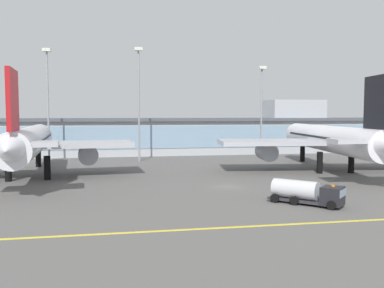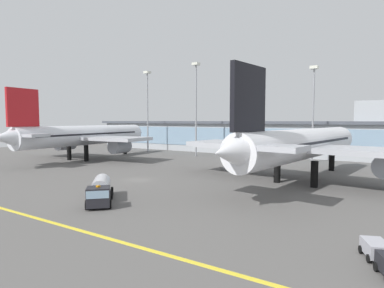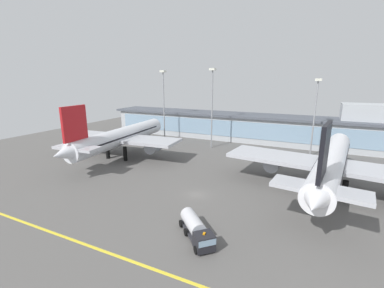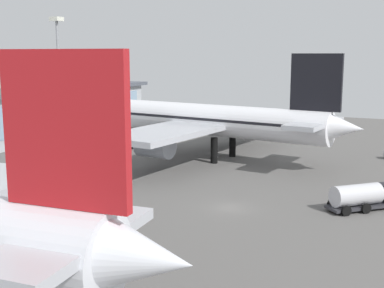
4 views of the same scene
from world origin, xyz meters
The scene contains 9 objects.
ground_plane centered at (0.00, 0.00, 0.00)m, with size 180.00×180.00×0.00m, color #5B5956.
taxiway_centreline_stripe centered at (0.00, -22.00, 0.01)m, with size 144.00×0.50×0.01m, color yellow.
terminal_building centered at (2.20, 53.35, 5.50)m, with size 121.44×14.00×15.17m.
airliner_near_left centered at (-31.45, 14.69, 6.20)m, with size 35.88×48.73×16.98m.
airliner_near_right centered at (24.09, 13.26, 6.16)m, with size 43.70×49.62×16.89m.
fuel_tanker_truck centered at (6.29, -13.83, 1.51)m, with size 8.09×8.14×2.90m.
apron_light_mast_west centered at (-32.00, 39.99, 16.80)m, with size 1.80×1.80×26.06m.
apron_light_mast_centre centered at (19.82, 39.94, 15.16)m, with size 1.80×1.80×23.09m.
apron_light_mast_east centered at (-11.30, 36.77, 16.96)m, with size 1.80×1.80×26.35m.
Camera 1 is at (-16.89, -60.48, 11.11)m, focal length 38.76 mm.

